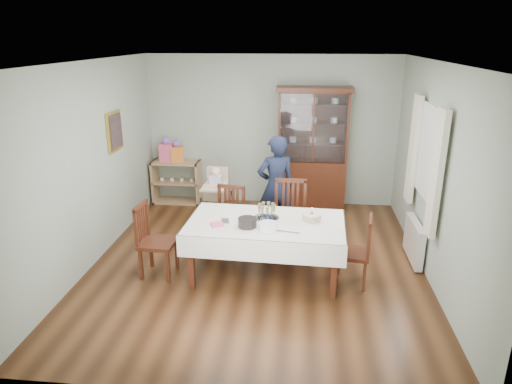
# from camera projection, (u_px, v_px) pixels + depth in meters

# --- Properties ---
(floor) EXTENTS (5.00, 5.00, 0.00)m
(floor) POSITION_uv_depth(u_px,v_px,m) (257.00, 263.00, 6.36)
(floor) COLOR #593319
(floor) RESTS_ON ground
(room_shell) EXTENTS (5.00, 5.00, 5.00)m
(room_shell) POSITION_uv_depth(u_px,v_px,m) (261.00, 134.00, 6.30)
(room_shell) COLOR #9EAA99
(room_shell) RESTS_ON floor
(dining_table) EXTENTS (2.05, 1.23, 0.76)m
(dining_table) POSITION_uv_depth(u_px,v_px,m) (266.00, 248.00, 5.91)
(dining_table) COLOR #481E12
(dining_table) RESTS_ON floor
(china_cabinet) EXTENTS (1.30, 0.48, 2.18)m
(china_cabinet) POSITION_uv_depth(u_px,v_px,m) (312.00, 148.00, 8.04)
(china_cabinet) COLOR #481E12
(china_cabinet) RESTS_ON floor
(sideboard) EXTENTS (0.90, 0.38, 0.80)m
(sideboard) POSITION_uv_depth(u_px,v_px,m) (177.00, 182.00, 8.54)
(sideboard) COLOR tan
(sideboard) RESTS_ON floor
(picture_frame) EXTENTS (0.04, 0.48, 0.58)m
(picture_frame) POSITION_uv_depth(u_px,v_px,m) (115.00, 131.00, 6.79)
(picture_frame) COLOR gold
(picture_frame) RESTS_ON room_shell
(window) EXTENTS (0.04, 1.02, 1.22)m
(window) POSITION_uv_depth(u_px,v_px,m) (430.00, 153.00, 5.92)
(window) COLOR white
(window) RESTS_ON room_shell
(curtain_left) EXTENTS (0.07, 0.30, 1.55)m
(curtain_left) POSITION_uv_depth(u_px,v_px,m) (437.00, 174.00, 5.37)
(curtain_left) COLOR silver
(curtain_left) RESTS_ON room_shell
(curtain_right) EXTENTS (0.07, 0.30, 1.55)m
(curtain_right) POSITION_uv_depth(u_px,v_px,m) (413.00, 149.00, 6.54)
(curtain_right) COLOR silver
(curtain_right) RESTS_ON room_shell
(radiator) EXTENTS (0.10, 0.80, 0.55)m
(radiator) POSITION_uv_depth(u_px,v_px,m) (414.00, 241.00, 6.33)
(radiator) COLOR white
(radiator) RESTS_ON floor
(chair_far_left) EXTENTS (0.51, 0.51, 0.96)m
(chair_far_left) POSITION_uv_depth(u_px,v_px,m) (228.00, 233.00, 6.60)
(chair_far_left) COLOR #481E12
(chair_far_left) RESTS_ON floor
(chair_far_right) EXTENTS (0.48, 0.48, 1.06)m
(chair_far_right) POSITION_uv_depth(u_px,v_px,m) (289.00, 233.00, 6.55)
(chair_far_right) COLOR #481E12
(chair_far_right) RESTS_ON floor
(chair_end_left) EXTENTS (0.46, 0.46, 0.98)m
(chair_end_left) POSITION_uv_depth(u_px,v_px,m) (157.00, 254.00, 5.97)
(chair_end_left) COLOR #481E12
(chair_end_left) RESTS_ON floor
(chair_end_right) EXTENTS (0.47, 0.47, 0.91)m
(chair_end_right) POSITION_uv_depth(u_px,v_px,m) (353.00, 264.00, 5.75)
(chair_end_right) COLOR #481E12
(chair_end_right) RESTS_ON floor
(woman) EXTENTS (0.68, 0.57, 1.61)m
(woman) POSITION_uv_depth(u_px,v_px,m) (276.00, 187.00, 6.98)
(woman) COLOR black
(woman) RESTS_ON floor
(high_chair) EXTENTS (0.51, 0.51, 1.07)m
(high_chair) POSITION_uv_depth(u_px,v_px,m) (217.00, 206.00, 7.26)
(high_chair) COLOR black
(high_chair) RESTS_ON floor
(champagne_tray) EXTENTS (0.32, 0.32, 0.20)m
(champagne_tray) POSITION_uv_depth(u_px,v_px,m) (267.00, 214.00, 5.87)
(champagne_tray) COLOR silver
(champagne_tray) RESTS_ON dining_table
(birthday_cake) EXTENTS (0.28, 0.28, 0.19)m
(birthday_cake) POSITION_uv_depth(u_px,v_px,m) (312.00, 218.00, 5.78)
(birthday_cake) COLOR white
(birthday_cake) RESTS_ON dining_table
(plate_stack_dark) EXTENTS (0.25, 0.25, 0.11)m
(plate_stack_dark) POSITION_uv_depth(u_px,v_px,m) (247.00, 222.00, 5.62)
(plate_stack_dark) COLOR black
(plate_stack_dark) RESTS_ON dining_table
(plate_stack_white) EXTENTS (0.29, 0.29, 0.10)m
(plate_stack_white) POSITION_uv_depth(u_px,v_px,m) (268.00, 227.00, 5.52)
(plate_stack_white) COLOR white
(plate_stack_white) RESTS_ON dining_table
(napkin_stack) EXTENTS (0.20, 0.20, 0.02)m
(napkin_stack) POSITION_uv_depth(u_px,v_px,m) (217.00, 224.00, 5.68)
(napkin_stack) COLOR #ED577F
(napkin_stack) RESTS_ON dining_table
(cutlery) EXTENTS (0.15, 0.19, 0.01)m
(cutlery) POSITION_uv_depth(u_px,v_px,m) (222.00, 221.00, 5.80)
(cutlery) COLOR silver
(cutlery) RESTS_ON dining_table
(cake_knife) EXTENTS (0.27, 0.07, 0.01)m
(cake_knife) POSITION_uv_depth(u_px,v_px,m) (288.00, 232.00, 5.47)
(cake_knife) COLOR silver
(cake_knife) RESTS_ON dining_table
(gift_bag_pink) EXTENTS (0.24, 0.16, 0.45)m
(gift_bag_pink) POSITION_uv_depth(u_px,v_px,m) (166.00, 151.00, 8.34)
(gift_bag_pink) COLOR #ED577F
(gift_bag_pink) RESTS_ON sideboard
(gift_bag_orange) EXTENTS (0.25, 0.20, 0.40)m
(gift_bag_orange) POSITION_uv_depth(u_px,v_px,m) (177.00, 152.00, 8.33)
(gift_bag_orange) COLOR orange
(gift_bag_orange) RESTS_ON sideboard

